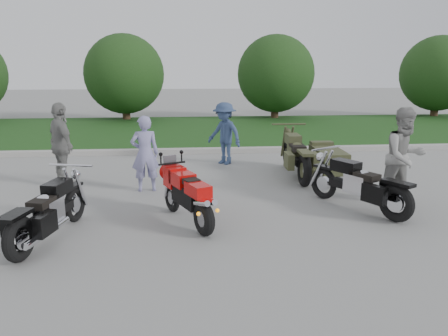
{
  "coord_description": "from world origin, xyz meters",
  "views": [
    {
      "loc": [
        -0.21,
        -7.14,
        2.7
      ],
      "look_at": [
        0.47,
        0.71,
        0.8
      ],
      "focal_mm": 35.0,
      "sensor_mm": 36.0,
      "label": 1
    }
  ],
  "objects": [
    {
      "name": "person_grey",
      "position": [
        3.96,
        0.74,
        0.94
      ],
      "size": [
        1.04,
        0.88,
        1.89
      ],
      "primitive_type": "imported",
      "rotation": [
        0.0,
        0.0,
        0.2
      ],
      "color": "gray",
      "rests_on": "ground"
    },
    {
      "name": "cruiser_sidecar",
      "position": [
        2.85,
        2.88,
        0.46
      ],
      "size": [
        1.29,
        2.55,
        0.98
      ],
      "rotation": [
        0.0,
        0.0,
        -0.02
      ],
      "color": "black",
      "rests_on": "ground"
    },
    {
      "name": "curb",
      "position": [
        0.0,
        6.0,
        0.07
      ],
      "size": [
        60.0,
        0.3,
        0.15
      ],
      "primitive_type": "cube",
      "color": "#A4A19A",
      "rests_on": "ground"
    },
    {
      "name": "ground",
      "position": [
        0.0,
        0.0,
        0.0
      ],
      "size": [
        80.0,
        80.0,
        0.0
      ],
      "primitive_type": "plane",
      "color": "gray",
      "rests_on": "ground"
    },
    {
      "name": "person_denim",
      "position": [
        0.81,
        4.52,
        0.84
      ],
      "size": [
        1.21,
        1.21,
        1.68
      ],
      "primitive_type": "imported",
      "rotation": [
        0.0,
        0.0,
        -0.78
      ],
      "color": "navy",
      "rests_on": "ground"
    },
    {
      "name": "grass_strip",
      "position": [
        0.0,
        10.15,
        0.07
      ],
      "size": [
        60.0,
        8.0,
        0.14
      ],
      "primitive_type": "cube",
      "color": "#204E1A",
      "rests_on": "ground"
    },
    {
      "name": "tree_mid_right",
      "position": [
        4.0,
        13.5,
        2.19
      ],
      "size": [
        3.6,
        3.6,
        4.0
      ],
      "color": "#3F2B1C",
      "rests_on": "ground"
    },
    {
      "name": "person_back",
      "position": [
        -2.96,
        2.58,
        0.94
      ],
      "size": [
        1.01,
        1.16,
        1.87
      ],
      "primitive_type": "imported",
      "rotation": [
        0.0,
        0.0,
        2.19
      ],
      "color": "gray",
      "rests_on": "ground"
    },
    {
      "name": "cruiser_right",
      "position": [
        3.01,
        0.4,
        0.45
      ],
      "size": [
        1.31,
        2.06,
        0.89
      ],
      "rotation": [
        0.0,
        0.0,
        0.54
      ],
      "color": "black",
      "rests_on": "ground"
    },
    {
      "name": "cruiser_left",
      "position": [
        -2.38,
        -0.6,
        0.44
      ],
      "size": [
        0.67,
        2.2,
        0.86
      ],
      "rotation": [
        0.0,
        0.0,
        -0.24
      ],
      "color": "black",
      "rests_on": "ground"
    },
    {
      "name": "tree_mid_left",
      "position": [
        -3.0,
        13.5,
        2.19
      ],
      "size": [
        3.6,
        3.6,
        4.0
      ],
      "color": "#3F2B1C",
      "rests_on": "ground"
    },
    {
      "name": "tree_far_right",
      "position": [
        12.0,
        13.5,
        2.19
      ],
      "size": [
        3.6,
        3.6,
        4.0
      ],
      "color": "#3F2B1C",
      "rests_on": "ground"
    },
    {
      "name": "sportbike_red",
      "position": [
        -0.22,
        -0.0,
        0.53
      ],
      "size": [
        0.92,
        1.78,
        0.9
      ],
      "rotation": [
        0.0,
        0.0,
        0.42
      ],
      "color": "black",
      "rests_on": "ground"
    },
    {
      "name": "person_stripe",
      "position": [
        -1.11,
        2.07,
        0.82
      ],
      "size": [
        0.64,
        0.47,
        1.64
      ],
      "primitive_type": "imported",
      "rotation": [
        0.0,
        0.0,
        3.28
      ],
      "color": "#8A86B7",
      "rests_on": "ground"
    }
  ]
}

